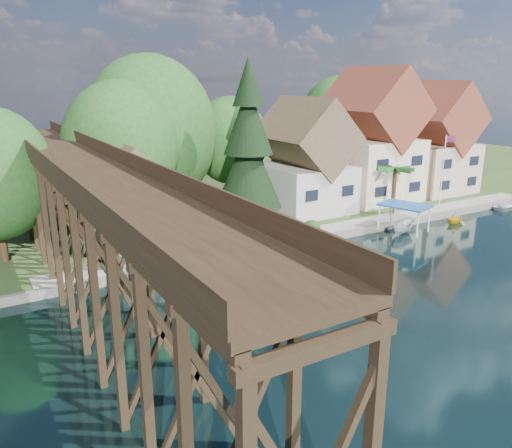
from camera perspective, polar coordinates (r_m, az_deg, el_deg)
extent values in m
plane|color=black|center=(34.20, 11.70, -6.52)|extent=(140.00, 140.00, 0.00)
cube|color=#2D4A1D|center=(62.35, -9.65, 4.15)|extent=(140.00, 52.00, 0.50)
cube|color=slate|center=(42.24, 8.52, -1.49)|extent=(60.00, 0.40, 0.62)
cube|color=gray|center=(44.36, 9.49, -0.38)|extent=(50.00, 2.60, 0.06)
cube|color=black|center=(14.77, -1.49, -21.36)|extent=(4.00, 0.36, 8.00)
cube|color=black|center=(17.15, -6.91, -15.61)|extent=(4.00, 0.36, 8.00)
cube|color=black|center=(19.76, -10.76, -11.22)|extent=(4.00, 0.36, 8.00)
cube|color=black|center=(22.52, -13.60, -7.86)|extent=(4.00, 0.36, 8.00)
cube|color=black|center=(25.39, -15.79, -5.22)|extent=(4.00, 0.36, 8.00)
cube|color=black|center=(28.33, -17.51, -3.12)|extent=(4.00, 0.36, 8.00)
cube|color=black|center=(31.32, -18.89, -1.42)|extent=(4.00, 0.36, 8.00)
cube|color=black|center=(34.34, -20.04, -0.02)|extent=(4.00, 0.36, 8.00)
cube|color=black|center=(37.40, -21.00, 1.16)|extent=(4.00, 0.36, 8.00)
cube|color=black|center=(40.48, -21.81, 2.16)|extent=(4.00, 0.36, 8.00)
cube|color=black|center=(43.57, -22.51, 3.02)|extent=(4.00, 0.36, 8.00)
cube|color=black|center=(46.68, -23.12, 3.76)|extent=(4.00, 0.36, 8.00)
cube|color=black|center=(49.81, -23.65, 4.41)|extent=(4.00, 0.36, 8.00)
cube|color=black|center=(29.73, -22.73, 5.34)|extent=(0.35, 44.00, 0.35)
cube|color=black|center=(30.39, -16.20, 6.17)|extent=(0.35, 44.00, 0.35)
cube|color=black|center=(29.97, -19.48, 6.33)|extent=(4.00, 44.00, 0.30)
cube|color=black|center=(29.57, -23.39, 6.89)|extent=(0.12, 44.00, 0.80)
cube|color=black|center=(30.33, -15.86, 7.80)|extent=(0.12, 44.00, 0.80)
cube|color=beige|center=(49.52, 5.54, 4.16)|extent=(7.50, 8.00, 4.50)
cube|color=brown|center=(48.73, 5.69, 9.86)|extent=(7.64, 8.64, 7.64)
cube|color=black|center=(45.08, 6.40, 3.23)|extent=(1.35, 0.08, 1.00)
cube|color=black|center=(47.67, 10.45, 3.77)|extent=(1.35, 0.08, 1.00)
cube|color=beige|center=(55.39, 12.86, 6.16)|extent=(8.50, 8.50, 6.50)
cube|color=brown|center=(54.69, 13.28, 12.68)|extent=(8.65, 9.18, 8.65)
cube|color=black|center=(50.67, 14.22, 5.54)|extent=(1.53, 0.08, 1.00)
cube|color=black|center=(54.10, 17.84, 5.91)|extent=(1.53, 0.08, 1.00)
cube|color=#CCB193|center=(61.62, 19.30, 6.17)|extent=(8.00, 8.00, 5.50)
cube|color=brown|center=(60.99, 19.80, 11.38)|extent=(8.15, 8.64, 8.15)
cube|color=black|center=(57.35, 20.93, 5.61)|extent=(1.44, 0.08, 1.00)
cube|color=black|center=(60.88, 23.59, 5.88)|extent=(1.44, 0.08, 1.00)
cube|color=beige|center=(40.49, -14.24, 0.28)|extent=(5.00, 5.00, 3.50)
cube|color=brown|center=(39.70, -14.59, 5.21)|extent=(5.09, 5.40, 5.09)
cube|color=black|center=(37.73, -15.17, -0.68)|extent=(0.90, 0.08, 1.00)
cube|color=black|center=(38.52, -11.17, -0.07)|extent=(0.90, 0.08, 1.00)
cylinder|color=#382314|center=(44.83, -14.74, 2.42)|extent=(0.50, 0.50, 4.50)
ellipsoid|color=#1B4C1B|center=(43.99, -15.18, 8.44)|extent=(4.40, 4.40, 5.06)
cylinder|color=#382314|center=(49.67, -11.63, 4.20)|extent=(0.50, 0.50, 4.95)
ellipsoid|color=#1B4C1B|center=(48.88, -11.98, 10.20)|extent=(5.00, 5.00, 5.75)
cylinder|color=#382314|center=(54.15, -2.93, 5.00)|extent=(0.50, 0.50, 4.05)
ellipsoid|color=#1B4C1B|center=(53.49, -2.99, 9.50)|extent=(4.00, 4.00, 4.60)
cylinder|color=#382314|center=(62.39, 9.43, 6.51)|extent=(0.50, 0.50, 4.50)
ellipsoid|color=#1B4C1B|center=(61.78, 9.63, 10.85)|extent=(4.60, 4.60, 5.29)
cylinder|color=#382314|center=(65.11, 17.13, 6.01)|extent=(0.50, 0.50, 3.60)
ellipsoid|color=#1B4C1B|center=(64.60, 17.41, 9.32)|extent=(3.80, 3.80, 4.37)
cylinder|color=#382314|center=(39.51, -27.05, -1.01)|extent=(0.50, 0.50, 4.05)
ellipsoid|color=#173A15|center=(36.94, -7.29, -2.48)|extent=(1.98, 1.98, 1.53)
ellipsoid|color=#173A15|center=(38.04, -4.70, -2.12)|extent=(1.54, 1.54, 1.19)
ellipsoid|color=#173A15|center=(38.41, -1.70, -1.48)|extent=(2.20, 2.20, 1.70)
ellipsoid|color=#173A15|center=(36.15, -11.77, -3.26)|extent=(1.76, 1.76, 1.36)
ellipsoid|color=#173A15|center=(41.22, 3.38, -0.64)|extent=(1.54, 1.54, 1.19)
ellipsoid|color=#173A15|center=(42.36, 6.42, -0.13)|extent=(1.76, 1.76, 1.36)
cylinder|color=#382314|center=(44.00, -0.85, 1.46)|extent=(0.79, 0.79, 2.65)
cone|color=black|center=(43.17, -0.87, 6.57)|extent=(5.82, 5.82, 7.06)
cone|color=black|center=(42.68, -0.89, 11.83)|extent=(4.24, 4.24, 5.74)
cone|color=black|center=(42.56, -0.91, 15.98)|extent=(2.65, 2.65, 3.97)
cylinder|color=#382314|center=(49.69, 15.44, 3.48)|extent=(0.42, 0.42, 4.15)
ellipsoid|color=#1A4617|center=(49.26, 15.64, 6.05)|extent=(3.61, 3.61, 0.94)
cylinder|color=white|center=(54.20, 20.55, 5.71)|extent=(0.10, 0.10, 7.22)
cube|color=#A0120B|center=(54.13, 21.37, 9.05)|extent=(1.01, 0.27, 0.62)
cube|color=red|center=(38.92, 6.47, -2.87)|extent=(3.30, 2.07, 0.83)
cube|color=yellow|center=(38.78, 6.49, -2.25)|extent=(3.42, 2.18, 0.10)
cube|color=yellow|center=(38.74, 6.78, -1.60)|extent=(1.81, 1.46, 1.04)
cylinder|color=black|center=(38.02, 5.32, -0.84)|extent=(0.46, 0.46, 0.72)
cylinder|color=#9A0B5E|center=(38.22, 7.25, -1.87)|extent=(0.38, 0.13, 0.37)
cylinder|color=#9A0B5E|center=(39.28, 6.32, -1.34)|extent=(0.38, 0.13, 0.37)
cylinder|color=#9A0B5E|center=(39.14, 7.84, -1.46)|extent=(0.13, 0.38, 0.37)
imported|color=silver|center=(40.05, 7.37, -2.21)|extent=(4.70, 3.60, 0.91)
imported|color=silver|center=(45.54, 16.46, -0.26)|extent=(3.50, 2.17, 1.27)
cube|color=#1B5AB3|center=(45.06, 16.65, 2.06)|extent=(3.89, 4.72, 0.15)
cylinder|color=white|center=(45.67, 19.16, 0.55)|extent=(0.15, 0.15, 2.28)
cylinder|color=white|center=(47.07, 15.20, 1.33)|extent=(0.15, 0.15, 2.28)
cylinder|color=white|center=(43.64, 17.98, -0.05)|extent=(0.15, 0.15, 2.28)
cylinder|color=white|center=(45.10, 13.88, 0.79)|extent=(0.15, 0.15, 2.28)
imported|color=gold|center=(50.44, 21.84, 0.75)|extent=(2.36, 2.07, 1.18)
imported|color=silver|center=(58.44, 26.67, 2.00)|extent=(4.53, 3.69, 0.82)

